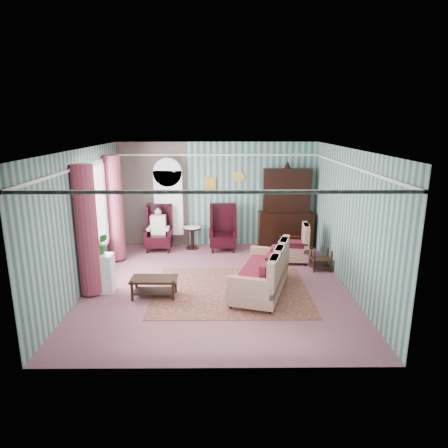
{
  "coord_description": "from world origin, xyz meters",
  "views": [
    {
      "loc": [
        0.09,
        -8.03,
        3.42
      ],
      "look_at": [
        0.16,
        0.6,
        1.21
      ],
      "focal_mm": 32.0,
      "sensor_mm": 36.0,
      "label": 1
    }
  ],
  "objects_px": {
    "dresser_hutch": "(286,206)",
    "round_side_table": "(192,238)",
    "sofa": "(260,271)",
    "coffee_table": "(154,287)",
    "bookcase": "(169,207)",
    "floral_armchair": "(293,245)",
    "seated_woman": "(159,229)",
    "plant_stand": "(100,273)",
    "wingback_right": "(223,228)",
    "wingback_left": "(159,228)",
    "nest_table": "(321,259)"
  },
  "relations": [
    {
      "from": "seated_woman",
      "to": "coffee_table",
      "type": "height_order",
      "value": "seated_woman"
    },
    {
      "from": "nest_table",
      "to": "plant_stand",
      "type": "relative_size",
      "value": 0.68
    },
    {
      "from": "bookcase",
      "to": "wingback_right",
      "type": "relative_size",
      "value": 1.79
    },
    {
      "from": "plant_stand",
      "to": "wingback_right",
      "type": "bearing_deg",
      "value": 47.16
    },
    {
      "from": "bookcase",
      "to": "nest_table",
      "type": "distance_m",
      "value": 4.37
    },
    {
      "from": "wingback_left",
      "to": "wingback_right",
      "type": "xyz_separation_m",
      "value": [
        1.75,
        0.0,
        0.0
      ]
    },
    {
      "from": "wingback_left",
      "to": "plant_stand",
      "type": "distance_m",
      "value": 2.87
    },
    {
      "from": "plant_stand",
      "to": "coffee_table",
      "type": "height_order",
      "value": "plant_stand"
    },
    {
      "from": "round_side_table",
      "to": "nest_table",
      "type": "xyz_separation_m",
      "value": [
        3.17,
        -1.7,
        -0.03
      ]
    },
    {
      "from": "wingback_left",
      "to": "coffee_table",
      "type": "height_order",
      "value": "wingback_left"
    },
    {
      "from": "seated_woman",
      "to": "sofa",
      "type": "distance_m",
      "value": 3.78
    },
    {
      "from": "dresser_hutch",
      "to": "round_side_table",
      "type": "distance_m",
      "value": 2.75
    },
    {
      "from": "wingback_right",
      "to": "sofa",
      "type": "bearing_deg",
      "value": -75.23
    },
    {
      "from": "floral_armchair",
      "to": "coffee_table",
      "type": "height_order",
      "value": "floral_armchair"
    },
    {
      "from": "wingback_left",
      "to": "sofa",
      "type": "height_order",
      "value": "wingback_left"
    },
    {
      "from": "plant_stand",
      "to": "nest_table",
      "type": "bearing_deg",
      "value": 13.84
    },
    {
      "from": "bookcase",
      "to": "wingback_right",
      "type": "distance_m",
      "value": 1.63
    },
    {
      "from": "wingback_left",
      "to": "plant_stand",
      "type": "xyz_separation_m",
      "value": [
        -0.8,
        -2.75,
        -0.22
      ]
    },
    {
      "from": "wingback_right",
      "to": "bookcase",
      "type": "bearing_deg",
      "value": 165.43
    },
    {
      "from": "wingback_left",
      "to": "bookcase",
      "type": "bearing_deg",
      "value": 57.34
    },
    {
      "from": "dresser_hutch",
      "to": "round_side_table",
      "type": "bearing_deg",
      "value": -177.36
    },
    {
      "from": "dresser_hutch",
      "to": "wingback_left",
      "type": "height_order",
      "value": "dresser_hutch"
    },
    {
      "from": "plant_stand",
      "to": "coffee_table",
      "type": "relative_size",
      "value": 0.87
    },
    {
      "from": "dresser_hutch",
      "to": "wingback_right",
      "type": "bearing_deg",
      "value": -171.23
    },
    {
      "from": "dresser_hutch",
      "to": "round_side_table",
      "type": "xyz_separation_m",
      "value": [
        -2.6,
        -0.12,
        -0.88
      ]
    },
    {
      "from": "seated_woman",
      "to": "plant_stand",
      "type": "xyz_separation_m",
      "value": [
        -0.8,
        -2.75,
        -0.19
      ]
    },
    {
      "from": "floral_armchair",
      "to": "coffee_table",
      "type": "bearing_deg",
      "value": 128.88
    },
    {
      "from": "bookcase",
      "to": "round_side_table",
      "type": "bearing_deg",
      "value": -20.27
    },
    {
      "from": "bookcase",
      "to": "sofa",
      "type": "bearing_deg",
      "value": -55.1
    },
    {
      "from": "nest_table",
      "to": "plant_stand",
      "type": "xyz_separation_m",
      "value": [
        -4.87,
        -1.2,
        0.13
      ]
    },
    {
      "from": "sofa",
      "to": "coffee_table",
      "type": "distance_m",
      "value": 2.17
    },
    {
      "from": "dresser_hutch",
      "to": "seated_woman",
      "type": "relative_size",
      "value": 2.0
    },
    {
      "from": "round_side_table",
      "to": "coffee_table",
      "type": "relative_size",
      "value": 0.65
    },
    {
      "from": "round_side_table",
      "to": "coffee_table",
      "type": "height_order",
      "value": "round_side_table"
    },
    {
      "from": "sofa",
      "to": "wingback_right",
      "type": "bearing_deg",
      "value": 32.05
    },
    {
      "from": "round_side_table",
      "to": "dresser_hutch",
      "type": "bearing_deg",
      "value": 2.64
    },
    {
      "from": "coffee_table",
      "to": "dresser_hutch",
      "type": "bearing_deg",
      "value": 46.26
    },
    {
      "from": "wingback_right",
      "to": "nest_table",
      "type": "relative_size",
      "value": 2.31
    },
    {
      "from": "seated_woman",
      "to": "floral_armchair",
      "type": "relative_size",
      "value": 1.32
    },
    {
      "from": "dresser_hutch",
      "to": "wingback_right",
      "type": "relative_size",
      "value": 1.89
    },
    {
      "from": "round_side_table",
      "to": "sofa",
      "type": "relative_size",
      "value": 0.3
    },
    {
      "from": "wingback_left",
      "to": "seated_woman",
      "type": "distance_m",
      "value": 0.04
    },
    {
      "from": "wingback_right",
      "to": "sofa",
      "type": "relative_size",
      "value": 0.62
    },
    {
      "from": "dresser_hutch",
      "to": "plant_stand",
      "type": "height_order",
      "value": "dresser_hutch"
    },
    {
      "from": "sofa",
      "to": "floral_armchair",
      "type": "height_order",
      "value": "sofa"
    },
    {
      "from": "seated_woman",
      "to": "nest_table",
      "type": "height_order",
      "value": "seated_woman"
    },
    {
      "from": "bookcase",
      "to": "floral_armchair",
      "type": "bearing_deg",
      "value": -22.41
    },
    {
      "from": "wingback_right",
      "to": "sofa",
      "type": "xyz_separation_m",
      "value": [
        0.75,
        -2.83,
        -0.17
      ]
    },
    {
      "from": "floral_armchair",
      "to": "coffee_table",
      "type": "xyz_separation_m",
      "value": [
        -3.15,
        -2.07,
        -0.25
      ]
    },
    {
      "from": "bookcase",
      "to": "dresser_hutch",
      "type": "relative_size",
      "value": 0.95
    }
  ]
}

